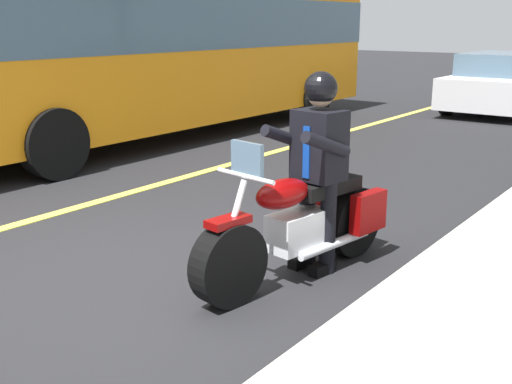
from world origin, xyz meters
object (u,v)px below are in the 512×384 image
(rider_main, at_px, (318,155))
(car_silver, at_px, (504,83))
(bus_near, at_px, (156,36))
(motorcycle_main, at_px, (302,225))

(rider_main, xyz_separation_m, car_silver, (-11.36, -1.65, -0.35))
(rider_main, height_order, bus_near, bus_near)
(rider_main, bearing_deg, motorcycle_main, -7.76)
(rider_main, distance_m, car_silver, 11.49)
(motorcycle_main, distance_m, bus_near, 7.21)
(motorcycle_main, xyz_separation_m, bus_near, (-4.05, -5.79, 1.42))
(motorcycle_main, xyz_separation_m, car_silver, (-11.55, -1.63, 0.24))
(rider_main, distance_m, bus_near, 7.03)
(bus_near, height_order, car_silver, bus_near)
(motorcycle_main, height_order, bus_near, bus_near)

